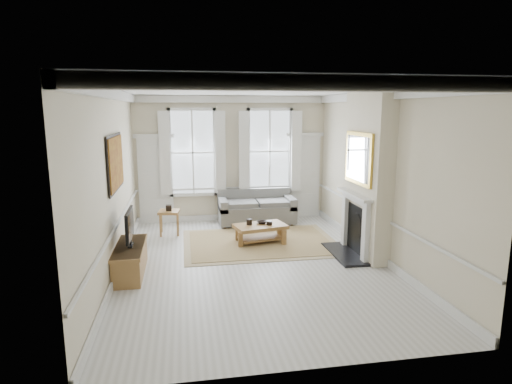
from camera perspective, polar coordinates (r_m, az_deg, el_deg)
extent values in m
plane|color=#B7B5AD|center=(8.65, -0.41, -9.55)|extent=(7.20, 7.20, 0.00)
plane|color=white|center=(8.11, -0.44, 13.58)|extent=(7.20, 7.20, 0.00)
plane|color=beige|center=(11.74, -3.28, 4.41)|extent=(5.20, 0.00, 5.20)
plane|color=beige|center=(8.21, -18.65, 1.06)|extent=(0.00, 7.20, 7.20)
plane|color=beige|center=(9.00, 16.15, 2.02)|extent=(0.00, 7.20, 7.20)
cube|color=silver|center=(11.73, -13.23, 1.42)|extent=(0.90, 0.08, 2.30)
cube|color=silver|center=(12.18, 6.40, 1.98)|extent=(0.90, 0.08, 2.30)
cube|color=#A0741B|center=(8.45, -18.22, 3.75)|extent=(0.05, 1.66, 1.06)
cube|color=beige|center=(9.10, 14.62, 2.20)|extent=(0.35, 1.70, 3.38)
cube|color=black|center=(9.33, 11.72, -8.07)|extent=(0.55, 1.50, 0.05)
cube|color=silver|center=(8.76, 14.39, -5.67)|extent=(0.10, 0.18, 1.15)
cube|color=silver|center=(9.74, 11.77, -3.89)|extent=(0.10, 0.18, 1.15)
cube|color=silver|center=(9.06, 12.91, -0.33)|extent=(0.20, 1.45, 0.06)
cube|color=black|center=(9.27, 13.26, -4.86)|extent=(0.02, 0.92, 1.00)
cube|color=gold|center=(8.97, 13.47, 4.38)|extent=(0.06, 1.26, 1.06)
cube|color=slate|center=(11.54, 0.07, -2.81)|extent=(2.02, 0.98, 0.46)
cube|color=slate|center=(11.83, -0.25, -0.53)|extent=(2.02, 0.20, 0.44)
cube|color=slate|center=(11.36, -4.45, -1.66)|extent=(0.20, 0.98, 0.30)
cube|color=slate|center=(11.66, 4.49, -1.34)|extent=(0.20, 0.98, 0.30)
cylinder|color=brown|center=(11.13, -4.13, -4.68)|extent=(0.06, 0.06, 0.08)
cylinder|color=brown|center=(12.13, 3.93, -3.37)|extent=(0.06, 0.06, 0.08)
cube|color=brown|center=(10.70, -11.53, -2.60)|extent=(0.54, 0.54, 0.06)
cube|color=brown|center=(10.59, -12.55, -4.44)|extent=(0.05, 0.05, 0.54)
cube|color=brown|center=(10.58, -10.45, -4.38)|extent=(0.05, 0.05, 0.54)
cube|color=brown|center=(10.97, -12.46, -3.91)|extent=(0.05, 0.05, 0.54)
cube|color=brown|center=(10.95, -10.43, -3.85)|extent=(0.05, 0.05, 0.54)
cube|color=#A28853|center=(9.94, 0.58, -6.73)|extent=(3.50, 2.60, 0.02)
cube|color=brown|center=(9.83, 0.59, -4.61)|extent=(1.27, 0.91, 0.08)
cube|color=brown|center=(9.60, -1.99, -6.35)|extent=(0.10, 0.10, 0.35)
cube|color=brown|center=(9.77, 3.61, -6.06)|extent=(0.10, 0.10, 0.35)
cube|color=brown|center=(10.05, -2.35, -5.56)|extent=(0.10, 0.10, 0.35)
cube|color=brown|center=(10.21, 2.99, -5.30)|extent=(0.10, 0.10, 0.35)
cylinder|color=black|center=(9.81, -0.91, -4.00)|extent=(0.13, 0.13, 0.13)
cylinder|color=black|center=(9.80, 1.79, -4.14)|extent=(0.13, 0.13, 0.09)
imported|color=black|center=(9.92, 0.77, -4.06)|extent=(0.25, 0.25, 0.06)
cube|color=brown|center=(8.40, -16.41, -8.66)|extent=(0.49, 1.52, 0.54)
cube|color=black|center=(8.31, -16.38, -6.80)|extent=(0.08, 0.30, 0.03)
cube|color=black|center=(8.20, -16.52, -4.20)|extent=(0.05, 0.90, 0.55)
cube|color=black|center=(8.20, -16.31, -4.20)|extent=(0.01, 0.83, 0.50)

